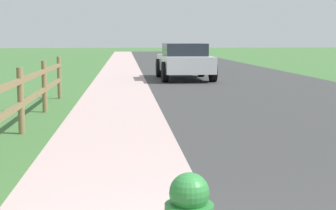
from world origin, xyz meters
name	(u,v)px	position (x,y,z in m)	size (l,w,h in m)	color
ground_plane	(140,68)	(0.00, 25.00, 0.00)	(120.00, 120.00, 0.00)	#3F6C35
road_asphalt	(198,66)	(3.50, 27.00, 0.00)	(7.00, 66.00, 0.01)	#383838
curb_concrete	(86,66)	(-3.00, 27.00, 0.00)	(6.00, 66.00, 0.01)	#BDA29E
grass_verge	(60,67)	(-4.50, 27.00, 0.01)	(5.00, 66.00, 0.00)	#3F6C35
rail_fence	(3,106)	(-2.53, 5.09, 0.66)	(0.11, 12.62, 1.12)	olive
parked_suv_silver	(184,61)	(1.55, 17.50, 0.73)	(2.06, 4.23, 1.41)	#B7BABF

